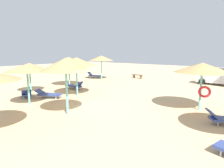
% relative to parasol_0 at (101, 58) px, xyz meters
% --- Properties ---
extents(ground_plane, '(80.00, 80.00, 0.00)m').
position_rel_parasol_0_xyz_m(ground_plane, '(7.48, -10.28, -2.65)').
color(ground_plane, '#D1B284').
extents(parasol_0, '(3.01, 3.01, 2.96)m').
position_rel_parasol_0_xyz_m(parasol_0, '(0.00, 0.00, 0.00)').
color(parasol_0, '#6BC6BC').
rests_on(parasol_0, ground).
extents(parasol_1, '(3.14, 3.14, 2.92)m').
position_rel_parasol_0_xyz_m(parasol_1, '(0.43, -5.38, -0.08)').
color(parasol_1, '#6BC6BC').
rests_on(parasol_1, ground).
extents(parasol_2, '(2.63, 2.63, 2.69)m').
position_rel_parasol_0_xyz_m(parasol_2, '(4.05, -11.54, -0.22)').
color(parasol_2, '#6BC6BC').
rests_on(parasol_2, ground).
extents(parasol_3, '(3.17, 3.17, 2.81)m').
position_rel_parasol_0_xyz_m(parasol_3, '(12.89, -5.71, -0.14)').
color(parasol_3, '#6BC6BC').
rests_on(parasol_3, ground).
extents(parasol_4, '(2.42, 2.42, 2.51)m').
position_rel_parasol_0_xyz_m(parasol_4, '(0.42, -9.47, -0.39)').
color(parasol_4, '#6BC6BC').
rests_on(parasol_4, ground).
extents(parasol_6, '(3.11, 3.11, 3.01)m').
position_rel_parasol_0_xyz_m(parasol_6, '(4.33, -7.75, 0.02)').
color(parasol_6, '#6BC6BC').
rests_on(parasol_6, ground).
extents(parasol_8, '(2.69, 2.69, 3.12)m').
position_rel_parasol_0_xyz_m(parasol_8, '(7.46, -11.18, 0.11)').
color(parasol_8, '#6BC6BC').
rests_on(parasol_8, ground).
extents(lounger_0, '(1.97, 1.21, 0.77)m').
position_rel_parasol_0_xyz_m(lounger_0, '(-1.80, 0.57, -2.33)').
color(lounger_0, '#33478C').
rests_on(lounger_0, ground).
extents(lounger_1, '(1.86, 0.65, 0.78)m').
position_rel_parasol_0_xyz_m(lounger_1, '(2.16, -6.20, -2.33)').
color(lounger_1, '#33478C').
rests_on(lounger_1, ground).
extents(lounger_2, '(1.99, 1.47, 0.64)m').
position_rel_parasol_0_xyz_m(lounger_2, '(3.25, -9.67, -2.34)').
color(lounger_2, '#33478C').
rests_on(lounger_2, ground).
extents(lounger_4, '(1.98, 1.36, 0.72)m').
position_rel_parasol_0_xyz_m(lounger_4, '(1.74, -10.56, -2.34)').
color(lounger_4, '#33478C').
rests_on(lounger_4, ground).
extents(bench_0, '(1.52, 0.50, 0.49)m').
position_rel_parasol_0_xyz_m(bench_0, '(3.02, 3.65, -2.31)').
color(bench_0, brown).
rests_on(bench_0, ground).
extents(parked_car, '(4.07, 2.12, 1.72)m').
position_rel_parasol_0_xyz_m(parked_car, '(12.07, 4.80, -1.83)').
color(parked_car, silver).
rests_on(parked_car, ground).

